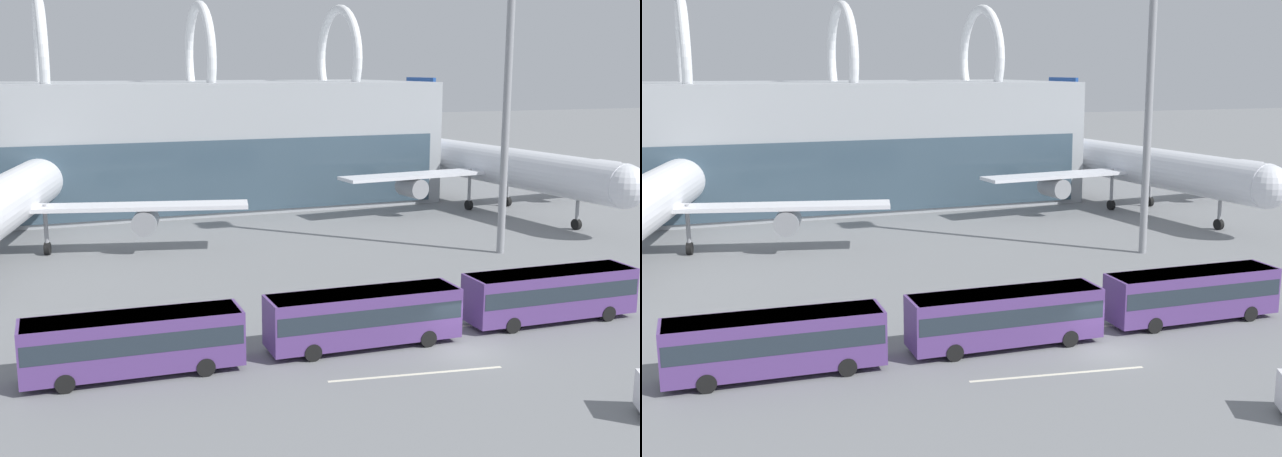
{
  "view_description": "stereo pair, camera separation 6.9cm",
  "coord_description": "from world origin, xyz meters",
  "views": [
    {
      "loc": [
        -23.23,
        -37.55,
        15.91
      ],
      "look_at": [
        -2.0,
        17.71,
        4.0
      ],
      "focal_mm": 45.0,
      "sensor_mm": 36.0,
      "label": 1
    },
    {
      "loc": [
        -23.17,
        -37.58,
        15.91
      ],
      "look_at": [
        -2.0,
        17.71,
        4.0
      ],
      "focal_mm": 45.0,
      "sensor_mm": 36.0,
      "label": 2
    }
  ],
  "objects": [
    {
      "name": "ground_plane",
      "position": [
        0.0,
        0.0,
        0.0
      ],
      "size": [
        440.0,
        440.0,
        0.0
      ],
      "primitive_type": "plane",
      "color": "slate"
    },
    {
      "name": "airliner_at_gate_near",
      "position": [
        -24.0,
        34.1,
        4.86
      ],
      "size": [
        40.08,
        42.27,
        13.81
      ],
      "rotation": [
        0.0,
        0.0,
        -1.82
      ],
      "color": "white",
      "rests_on": "ground_plane"
    },
    {
      "name": "airliner_at_gate_far",
      "position": [
        27.6,
        40.11,
        5.14
      ],
      "size": [
        37.62,
        41.46,
        14.67
      ],
      "rotation": [
        0.0,
        0.0,
        -1.48
      ],
      "color": "silver",
      "rests_on": "ground_plane"
    },
    {
      "name": "shuttle_bus_0",
      "position": [
        -18.05,
        3.12,
        1.93
      ],
      "size": [
        11.49,
        3.27,
        3.29
      ],
      "rotation": [
        0.0,
        0.0,
        -0.04
      ],
      "color": "#56387A",
      "rests_on": "ground_plane"
    },
    {
      "name": "shuttle_bus_1",
      "position": [
        -5.0,
        2.89,
        1.93
      ],
      "size": [
        11.46,
        3.15,
        3.29
      ],
      "rotation": [
        0.0,
        0.0,
        -0.03
      ],
      "color": "#56387A",
      "rests_on": "ground_plane"
    },
    {
      "name": "shuttle_bus_2",
      "position": [
        8.05,
        3.01,
        1.93
      ],
      "size": [
        11.45,
        3.1,
        3.29
      ],
      "rotation": [
        0.0,
        0.0,
        -0.03
      ],
      "color": "#56387A",
      "rests_on": "ground_plane"
    },
    {
      "name": "floodlight_mast",
      "position": [
        16.0,
        20.56,
        18.09
      ],
      "size": [
        2.96,
        2.96,
        27.11
      ],
      "color": "gray",
      "rests_on": "ground_plane"
    },
    {
      "name": "lane_stripe_2",
      "position": [
        -4.12,
        -2.05,
        0.0
      ],
      "size": [
        9.56,
        1.67,
        0.01
      ],
      "primitive_type": "cube",
      "rotation": [
        0.0,
        0.0,
        -0.15
      ],
      "color": "silver",
      "rests_on": "ground_plane"
    },
    {
      "name": "lane_stripe_4",
      "position": [
        1.23,
        4.29,
        0.0
      ],
      "size": [
        9.56,
        2.22,
        0.01
      ],
      "primitive_type": "cube",
      "rotation": [
        0.0,
        0.0,
        -0.2
      ],
      "color": "silver",
      "rests_on": "ground_plane"
    }
  ]
}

